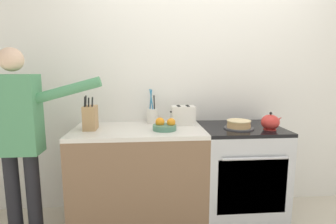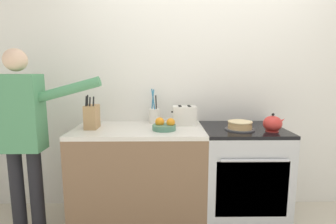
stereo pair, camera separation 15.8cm
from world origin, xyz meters
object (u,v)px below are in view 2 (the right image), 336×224
at_px(knife_block, 92,117).
at_px(person_baker, 22,128).
at_px(utensil_crock, 154,115).
at_px(fruit_bowl, 164,126).
at_px(tea_kettle, 273,124).
at_px(toaster, 184,115).
at_px(stove_range, 241,175).
at_px(layer_cake, 240,126).

height_order(knife_block, person_baker, person_baker).
xyz_separation_m(utensil_crock, fruit_bowl, (0.10, -0.31, -0.04)).
relative_size(tea_kettle, utensil_crock, 0.57).
relative_size(tea_kettle, person_baker, 0.12).
xyz_separation_m(knife_block, utensil_crock, (0.54, 0.24, -0.03)).
distance_m(toaster, person_baker, 1.39).
bearing_deg(fruit_bowl, stove_range, 6.21).
distance_m(stove_range, toaster, 0.76).
height_order(tea_kettle, utensil_crock, utensil_crock).
height_order(tea_kettle, knife_block, knife_block).
distance_m(tea_kettle, knife_block, 1.57).
bearing_deg(knife_block, stove_range, -0.02).
relative_size(tea_kettle, toaster, 0.82).
height_order(tea_kettle, fruit_bowl, tea_kettle).
relative_size(stove_range, person_baker, 0.57).
xyz_separation_m(toaster, person_baker, (-1.34, -0.34, -0.05)).
bearing_deg(fruit_bowl, person_baker, -173.85).
height_order(layer_cake, fruit_bowl, fruit_bowl).
xyz_separation_m(layer_cake, knife_block, (-1.30, 0.07, 0.07)).
bearing_deg(person_baker, stove_range, 9.29).
relative_size(fruit_bowl, toaster, 0.88).
xyz_separation_m(fruit_bowl, toaster, (0.19, 0.22, 0.05)).
distance_m(stove_range, utensil_crock, 0.99).
bearing_deg(toaster, fruit_bowl, -131.19).
height_order(tea_kettle, toaster, toaster).
relative_size(knife_block, person_baker, 0.19).
height_order(stove_range, layer_cake, layer_cake).
height_order(layer_cake, person_baker, person_baker).
bearing_deg(stove_range, toaster, 164.87).
xyz_separation_m(tea_kettle, person_baker, (-2.07, -0.06, -0.02)).
relative_size(knife_block, fruit_bowl, 1.45).
distance_m(stove_range, layer_cake, 0.49).
height_order(toaster, person_baker, person_baker).
xyz_separation_m(knife_block, person_baker, (-0.51, -0.20, -0.06)).
bearing_deg(knife_block, tea_kettle, -5.14).
bearing_deg(person_baker, knife_block, 24.71).
xyz_separation_m(layer_cake, toaster, (-0.47, 0.21, 0.05)).
distance_m(stove_range, knife_block, 1.46).
distance_m(layer_cake, toaster, 0.52).
relative_size(stove_range, layer_cake, 3.47).
height_order(stove_range, tea_kettle, tea_kettle).
distance_m(tea_kettle, utensil_crock, 1.08).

